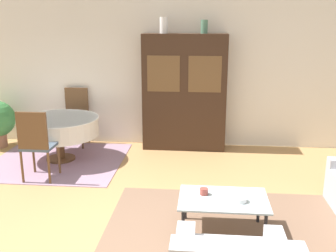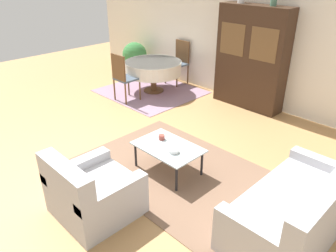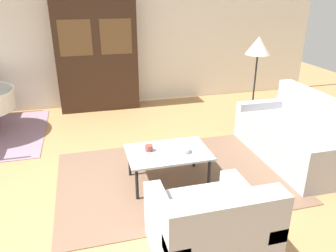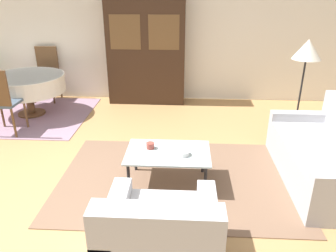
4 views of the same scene
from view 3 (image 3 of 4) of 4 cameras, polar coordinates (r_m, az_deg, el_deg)
ground_plane at (r=3.70m, az=-12.54°, el=-14.48°), size 14.00×14.00×0.00m
wall_back at (r=6.65m, az=-15.45°, el=14.62°), size 10.00×0.06×2.70m
area_rug at (r=4.20m, az=1.15°, el=-8.79°), size 2.88×1.98×0.01m
couch at (r=4.89m, az=21.69°, el=-1.77°), size 0.92×1.80×0.88m
armchair at (r=2.93m, az=7.20°, el=-17.80°), size 0.93×0.91×0.85m
coffee_table at (r=3.92m, az=0.00°, el=-4.96°), size 0.98×0.65×0.41m
display_cabinet at (r=6.45m, az=-12.28°, el=11.89°), size 1.49×0.42×2.08m
floor_lamp at (r=5.70m, az=15.43°, el=12.76°), size 0.41×0.41×1.50m
cup at (r=3.91m, az=-3.35°, el=-3.84°), size 0.09×0.09×0.07m
bowl at (r=3.88m, az=2.77°, el=-4.22°), size 0.15×0.15×0.05m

